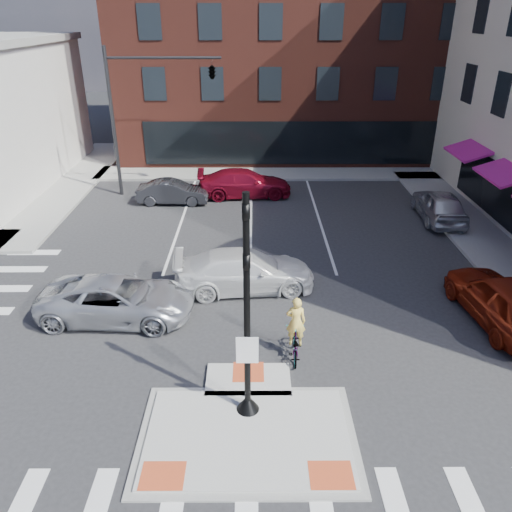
{
  "coord_description": "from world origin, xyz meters",
  "views": [
    {
      "loc": [
        0.17,
        -9.61,
        9.5
      ],
      "look_at": [
        0.24,
        5.72,
        2.0
      ],
      "focal_mm": 35.0,
      "sensor_mm": 36.0,
      "label": 1
    }
  ],
  "objects_px": {
    "bg_car_silver": "(439,205)",
    "bg_car_dark": "(173,192)",
    "red_sedan": "(503,300)",
    "white_pickup": "(245,271)",
    "bg_car_red": "(244,183)",
    "cyclist": "(295,337)",
    "silver_suv": "(117,299)"
  },
  "relations": [
    {
      "from": "bg_car_silver",
      "to": "bg_car_dark",
      "type": "bearing_deg",
      "value": -8.2
    },
    {
      "from": "bg_car_dark",
      "to": "red_sedan",
      "type": "bearing_deg",
      "value": -132.12
    },
    {
      "from": "bg_car_dark",
      "to": "white_pickup",
      "type": "bearing_deg",
      "value": -155.94
    },
    {
      "from": "bg_car_silver",
      "to": "bg_car_red",
      "type": "distance_m",
      "value": 10.53
    },
    {
      "from": "bg_car_silver",
      "to": "cyclist",
      "type": "relative_size",
      "value": 2.23
    },
    {
      "from": "white_pickup",
      "to": "bg_car_red",
      "type": "height_order",
      "value": "bg_car_red"
    },
    {
      "from": "silver_suv",
      "to": "cyclist",
      "type": "height_order",
      "value": "cyclist"
    },
    {
      "from": "white_pickup",
      "to": "bg_car_dark",
      "type": "bearing_deg",
      "value": 17.18
    },
    {
      "from": "white_pickup",
      "to": "bg_car_dark",
      "type": "xyz_separation_m",
      "value": [
        -4.1,
        9.52,
        -0.12
      ]
    },
    {
      "from": "red_sedan",
      "to": "white_pickup",
      "type": "height_order",
      "value": "red_sedan"
    },
    {
      "from": "bg_car_silver",
      "to": "bg_car_red",
      "type": "height_order",
      "value": "bg_car_silver"
    },
    {
      "from": "bg_car_red",
      "to": "silver_suv",
      "type": "bearing_deg",
      "value": 157.81
    },
    {
      "from": "white_pickup",
      "to": "bg_car_silver",
      "type": "distance_m",
      "value": 11.94
    },
    {
      "from": "red_sedan",
      "to": "cyclist",
      "type": "height_order",
      "value": "cyclist"
    },
    {
      "from": "bg_car_red",
      "to": "bg_car_dark",
      "type": "bearing_deg",
      "value": 102.47
    },
    {
      "from": "bg_car_dark",
      "to": "cyclist",
      "type": "distance_m",
      "value": 14.85
    },
    {
      "from": "bg_car_dark",
      "to": "bg_car_red",
      "type": "bearing_deg",
      "value": -72.61
    },
    {
      "from": "silver_suv",
      "to": "bg_car_red",
      "type": "relative_size",
      "value": 0.99
    },
    {
      "from": "red_sedan",
      "to": "bg_car_silver",
      "type": "relative_size",
      "value": 1.09
    },
    {
      "from": "white_pickup",
      "to": "bg_car_dark",
      "type": "relative_size",
      "value": 1.35
    },
    {
      "from": "white_pickup",
      "to": "bg_car_red",
      "type": "relative_size",
      "value": 0.99
    },
    {
      "from": "bg_car_red",
      "to": "cyclist",
      "type": "distance_m",
      "value": 14.99
    },
    {
      "from": "silver_suv",
      "to": "bg_car_silver",
      "type": "bearing_deg",
      "value": -54.39
    },
    {
      "from": "bg_car_red",
      "to": "bg_car_silver",
      "type": "bearing_deg",
      "value": -114.68
    },
    {
      "from": "cyclist",
      "to": "red_sedan",
      "type": "bearing_deg",
      "value": -162.52
    },
    {
      "from": "red_sedan",
      "to": "silver_suv",
      "type": "bearing_deg",
      "value": -8.39
    },
    {
      "from": "white_pickup",
      "to": "cyclist",
      "type": "xyz_separation_m",
      "value": [
        1.59,
        -4.2,
        -0.07
      ]
    },
    {
      "from": "silver_suv",
      "to": "bg_car_dark",
      "type": "bearing_deg",
      "value": 1.8
    },
    {
      "from": "red_sedan",
      "to": "bg_car_dark",
      "type": "height_order",
      "value": "red_sedan"
    },
    {
      "from": "red_sedan",
      "to": "cyclist",
      "type": "distance_m",
      "value": 7.33
    },
    {
      "from": "bg_car_dark",
      "to": "silver_suv",
      "type": "bearing_deg",
      "value": 179.69
    },
    {
      "from": "bg_car_red",
      "to": "cyclist",
      "type": "relative_size",
      "value": 2.55
    }
  ]
}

